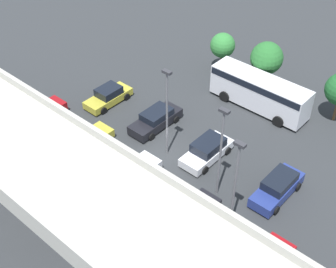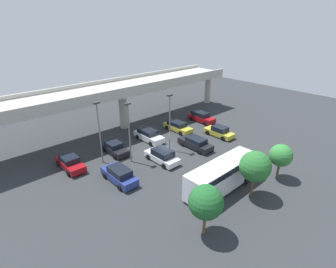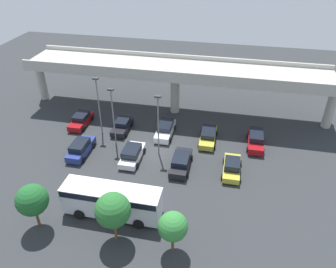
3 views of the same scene
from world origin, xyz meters
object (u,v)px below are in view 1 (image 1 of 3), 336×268
Objects in this scene: parked_car_1 at (278,187)px; tree_front_right at (223,45)px; parked_car_0 at (264,265)px; parked_car_8 at (38,113)px; parked_car_3 at (207,150)px; parked_car_5 at (156,119)px; shuttle_bus at (260,90)px; parked_car_7 at (108,96)px; lamp_post_by_overpass at (235,182)px; parked_car_4 at (130,175)px; parked_car_6 at (84,142)px; tree_front_centre at (267,58)px; lamp_post_near_aisle at (221,146)px; parked_car_2 at (191,214)px; lamp_post_mid_lot at (167,107)px.

tree_front_right is at bearing -130.14° from parked_car_1.
tree_front_right is (15.57, -16.89, 2.00)m from parked_car_0.
parked_car_3 is at bearing -67.08° from parked_car_8.
shuttle_bus is (-4.87, -7.91, 1.06)m from parked_car_5.
parked_car_7 is 17.44m from lamp_post_by_overpass.
parked_car_5 is at bearing -52.97° from parked_car_8.
tree_front_right reaches higher than parked_car_3.
parked_car_4 is 1.23× the size of tree_front_right.
parked_car_6 is 0.55× the size of shuttle_bus.
parked_car_8 is at bearing 3.43° from lamp_post_by_overpass.
tree_front_centre reaches higher than parked_car_1.
parked_car_7 is at bearing -89.52° from parked_car_1.
lamp_post_near_aisle is at bearing -57.91° from parked_car_4.
shuttle_bus is 6.76m from tree_front_right.
parked_car_5 is at bearing -90.72° from parked_car_1.
shuttle_bus is at bearing 15.20° from parked_car_2.
parked_car_4 is 17.43m from tree_front_right.
parked_car_8 reaches higher than parked_car_6.
lamp_post_mid_lot reaches higher than parked_car_3.
parked_car_3 reaches higher than parked_car_6.
parked_car_3 is 0.63× the size of lamp_post_near_aisle.
parked_car_1 reaches higher than parked_car_2.
tree_front_centre is at bearing -20.14° from parked_car_6.
parked_car_2 reaches higher than parked_car_6.
tree_front_right is (4.11, -12.59, -1.68)m from lamp_post_mid_lot.
parked_car_4 is 11.02m from parked_car_8.
shuttle_bus is (-12.83, -13.92, 0.99)m from parked_car_8.
parked_car_1 is 0.63× the size of lamp_post_by_overpass.
parked_car_7 is at bearing 50.00° from tree_front_centre.
parked_car_6 is at bearing 89.09° from parked_car_2.
parked_car_0 is 1.17× the size of tree_front_right.
parked_car_0 reaches higher than parked_car_2.
parked_car_1 reaches higher than parked_car_7.
parked_car_4 is at bearing 26.62° from parked_car_5.
tree_front_centre is (4.71, -13.29, -1.04)m from lamp_post_near_aisle.
parked_car_1 is 0.64× the size of lamp_post_mid_lot.
parked_car_1 reaches higher than parked_car_0.
shuttle_bus is (6.79, -8.05, 1.00)m from parked_car_1.
shuttle_bus is at bearing 148.39° from parked_car_5.
tree_front_right is (4.87, -0.16, -0.57)m from tree_front_centre.
lamp_post_near_aisle is (-5.33, -3.34, 3.58)m from parked_car_4.
parked_car_2 is 0.92× the size of tree_front_centre.
shuttle_bus is at bearing 33.98° from parked_car_0.
parked_car_5 is 10.96m from tree_front_right.
tree_front_centre is (-6.00, -16.36, 2.61)m from parked_car_6.
parked_car_3 is 0.94× the size of parked_car_5.
parked_car_2 is 1.12× the size of tree_front_right.
lamp_post_mid_lot reaches higher than parked_car_2.
parked_car_0 is 0.96× the size of parked_car_8.
lamp_post_by_overpass is (-6.11, 12.78, 2.65)m from shuttle_bus.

